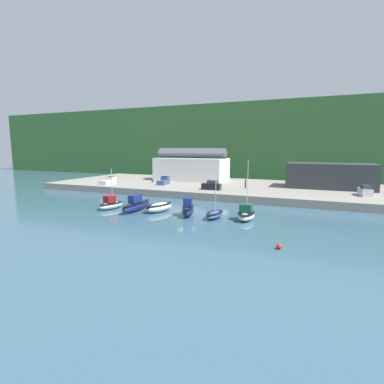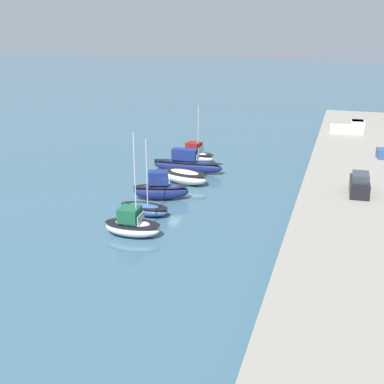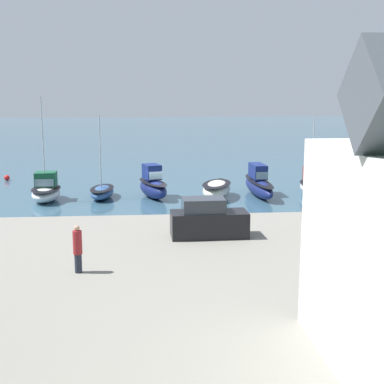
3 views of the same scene
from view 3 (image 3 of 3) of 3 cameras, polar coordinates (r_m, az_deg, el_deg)
name	(u,v)px [view 3 (image 3 of 3)]	position (r m, az deg, el deg)	size (l,w,h in m)	color
ground_plane	(159,198)	(48.15, -3.54, -0.70)	(320.00, 320.00, 0.00)	#385B70
quay_promenade	(176,335)	(19.99, -1.77, -14.97)	(95.58, 31.88, 1.58)	gray
moored_boat_0	(311,184)	(51.43, 12.60, 0.81)	(3.12, 5.39, 7.22)	silver
moored_boat_1	(258,184)	(49.62, 7.11, 0.84)	(1.96, 8.58, 2.89)	navy
moored_boat_2	(217,189)	(48.13, 2.64, 0.30)	(3.90, 6.11, 1.55)	white
moored_boat_3	(153,185)	(48.42, -4.20, 0.71)	(3.46, 5.98, 3.01)	navy
moored_boat_4	(102,192)	(48.71, -9.56, 0.03)	(2.39, 4.99, 7.43)	#33568E
moored_boat_5	(46,190)	(48.56, -15.30, 0.17)	(2.63, 5.04, 9.13)	white
parked_car_1	(208,220)	(29.37, 1.72, -3.03)	(4.26, 1.94, 2.16)	black
person_on_quay	(78,248)	(24.06, -12.10, -5.91)	(0.40, 0.40, 2.14)	#232838
mooring_buoy_0	(7,178)	(61.21, -19.14, 1.45)	(0.60, 0.60, 0.60)	red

